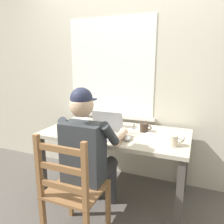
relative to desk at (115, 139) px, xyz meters
name	(u,v)px	position (x,y,z in m)	size (l,w,h in m)	color
ground_plane	(115,192)	(0.00, 0.00, -0.62)	(8.00, 8.00, 0.00)	#56514C
back_wall	(130,73)	(0.00, 0.47, 0.67)	(6.00, 0.08, 2.60)	beige
desk	(115,139)	(0.00, 0.00, 0.00)	(1.50, 0.78, 0.71)	#BCB29E
seated_person	(89,150)	(-0.06, -0.47, 0.05)	(0.50, 0.60, 1.23)	#33383D
wooden_chair	(73,191)	(-0.06, -0.75, -0.17)	(0.42, 0.42, 0.93)	olive
laptop	(104,130)	(-0.07, -0.14, 0.14)	(0.33, 0.30, 0.23)	#ADAFB2
computer_mouse	(128,138)	(0.20, -0.20, 0.10)	(0.06, 0.10, 0.03)	#ADAFB2
coffee_mug_white	(173,140)	(0.60, -0.18, 0.13)	(0.12, 0.09, 0.10)	beige
coffee_mug_dark	(144,127)	(0.28, 0.12, 0.13)	(0.12, 0.09, 0.09)	#38281E
book_stack_main	(126,126)	(0.06, 0.16, 0.11)	(0.21, 0.15, 0.05)	white
book_stack_side	(83,122)	(-0.44, 0.10, 0.12)	(0.20, 0.15, 0.07)	gold
paper_pile_near_laptop	(134,129)	(0.15, 0.16, 0.09)	(0.24, 0.18, 0.01)	white
paper_pile_back_corner	(170,137)	(0.56, 0.02, 0.09)	(0.24, 0.16, 0.01)	white
paper_pile_side	(152,136)	(0.39, 0.00, 0.09)	(0.20, 0.16, 0.01)	white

